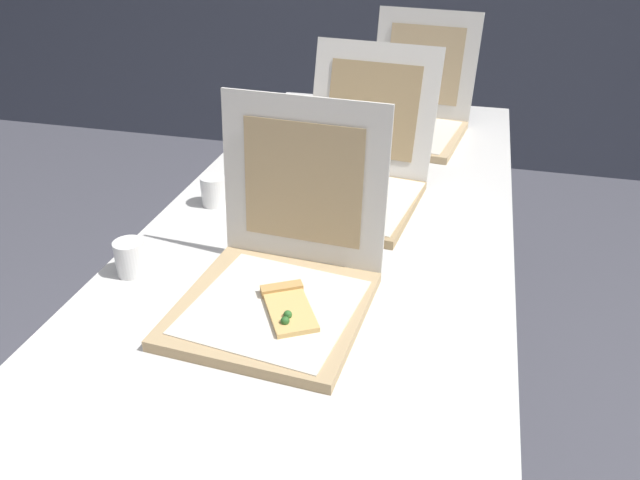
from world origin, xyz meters
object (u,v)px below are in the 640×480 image
(table, at_px, (328,247))
(pizza_box_middle, at_px, (352,180))
(pizza_box_front, at_px, (279,279))
(cup_white_near_left, at_px, (130,258))
(cup_white_mid, at_px, (214,191))
(pizza_box_back, at_px, (409,118))
(cup_white_far, at_px, (276,157))

(table, relative_size, pizza_box_middle, 4.44)
(pizza_box_front, relative_size, cup_white_near_left, 5.29)
(cup_white_mid, bearing_deg, pizza_box_back, 57.18)
(pizza_box_middle, height_order, cup_white_near_left, pizza_box_middle)
(cup_white_near_left, distance_m, cup_white_mid, 0.34)
(pizza_box_back, relative_size, cup_white_far, 5.96)
(cup_white_mid, xyz_separation_m, cup_white_far, (0.08, 0.25, 0.00))
(cup_white_mid, bearing_deg, cup_white_near_left, -96.54)
(pizza_box_front, height_order, cup_white_mid, pizza_box_front)
(pizza_box_front, xyz_separation_m, cup_white_far, (-0.21, 0.61, -0.02))
(pizza_box_front, bearing_deg, pizza_box_middle, 89.32)
(table, xyz_separation_m, pizza_box_back, (0.10, 0.69, 0.10))
(pizza_box_back, height_order, cup_white_near_left, pizza_box_back)
(pizza_box_back, height_order, cup_white_mid, pizza_box_back)
(pizza_box_middle, bearing_deg, cup_white_far, 158.69)
(pizza_box_back, bearing_deg, cup_white_near_left, -107.09)
(pizza_box_back, bearing_deg, pizza_box_front, -89.29)
(table, bearing_deg, pizza_box_front, -93.82)
(pizza_box_front, xyz_separation_m, cup_white_near_left, (-0.33, 0.02, -0.02))
(table, height_order, pizza_box_middle, pizza_box_middle)
(cup_white_far, bearing_deg, pizza_box_back, 49.92)
(table, relative_size, cup_white_mid, 27.86)
(pizza_box_front, bearing_deg, cup_white_near_left, -180.00)
(pizza_box_middle, distance_m, cup_white_far, 0.28)
(pizza_box_back, bearing_deg, pizza_box_middle, -91.49)
(cup_white_mid, bearing_deg, pizza_box_front, -51.46)
(pizza_box_middle, height_order, cup_white_far, pizza_box_middle)
(pizza_box_back, xyz_separation_m, cup_white_far, (-0.33, -0.39, -0.02))
(pizza_box_middle, relative_size, pizza_box_back, 1.05)
(table, xyz_separation_m, cup_white_mid, (-0.31, 0.06, 0.09))
(pizza_box_front, relative_size, cup_white_far, 5.29)
(pizza_box_middle, bearing_deg, cup_white_mid, -153.34)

